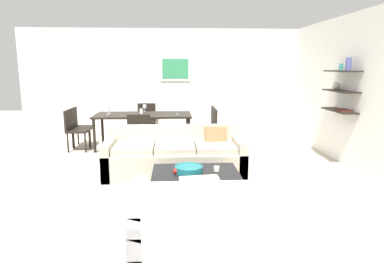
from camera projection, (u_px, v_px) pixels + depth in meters
name	position (u px, v px, depth m)	size (l,w,h in m)	color
ground_plane	(182.00, 180.00, 5.43)	(18.00, 18.00, 0.00)	#BCB29E
back_wall_unit	(190.00, 83.00, 8.65)	(8.40, 0.09, 2.70)	silver
right_wall_shelf_unit	(354.00, 92.00, 5.93)	(0.34, 8.20, 2.70)	silver
sofa_beige	(175.00, 157.00, 5.70)	(2.28, 0.90, 0.78)	#B2A893
loveseat_white	(204.00, 219.00, 3.38)	(1.44, 0.90, 0.78)	white
coffee_table	(196.00, 186.00, 4.60)	(1.17, 0.92, 0.38)	black
decorative_bowl	(189.00, 169.00, 4.59)	(0.38, 0.38, 0.09)	#19666B
candle_jar	(217.00, 169.00, 4.64)	(0.08, 0.08, 0.06)	silver
apple_on_coffee_table	(176.00, 171.00, 4.51)	(0.08, 0.08, 0.08)	red
dining_table	(143.00, 117.00, 7.50)	(2.10, 0.95, 0.75)	black
dining_chair_left_far	(79.00, 124.00, 7.67)	(0.44, 0.44, 0.88)	black
dining_chair_left_near	(74.00, 127.00, 7.25)	(0.44, 0.44, 0.88)	black
dining_chair_head	(147.00, 119.00, 8.40)	(0.44, 0.44, 0.88)	black
dining_chair_foot	(140.00, 133.00, 6.67)	(0.44, 0.44, 0.88)	black
dining_chair_right_near	(210.00, 126.00, 7.40)	(0.44, 0.44, 0.88)	black
dining_chair_right_far	(208.00, 123.00, 7.82)	(0.44, 0.44, 0.88)	black
wine_glass_right_near	(177.00, 109.00, 7.39)	(0.07, 0.07, 0.19)	silver
wine_glass_left_far	(109.00, 108.00, 7.54)	(0.06, 0.06, 0.17)	silver
wine_glass_head	(145.00, 107.00, 7.87)	(0.08, 0.08, 0.17)	silver
wine_glass_foot	(141.00, 111.00, 7.06)	(0.07, 0.07, 0.17)	silver
wine_glass_left_near	(107.00, 111.00, 7.31)	(0.06, 0.06, 0.14)	silver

